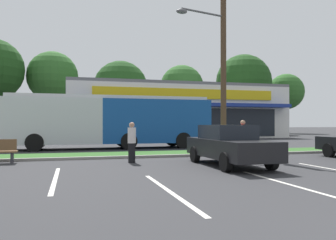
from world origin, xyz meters
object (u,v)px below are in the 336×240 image
city_bus (111,120)px  pedestrian_near_bench (132,142)px  utility_pole (221,51)px  car_4 (206,132)px  car_2 (229,145)px  pedestrian_by_pole (243,138)px

city_bus → pedestrian_near_bench: city_bus is taller
utility_pole → city_bus: size_ratio=0.80×
car_4 → pedestrian_near_bench: (-9.00, -14.52, 0.04)m
city_bus → pedestrian_near_bench: (-0.05, -8.12, -0.96)m
car_2 → pedestrian_near_bench: pedestrian_near_bench is taller
pedestrian_by_pole → pedestrian_near_bench: bearing=110.0°
car_4 → pedestrian_by_pole: (-3.63, -13.57, 0.09)m
car_2 → pedestrian_by_pole: pedestrian_by_pole is taller
car_2 → pedestrian_by_pole: size_ratio=2.72×
city_bus → car_4: city_bus is taller
utility_pole → car_4: size_ratio=2.20×
car_4 → pedestrian_by_pole: 14.04m
utility_pole → car_2: (-1.97, -5.03, -4.59)m
car_4 → pedestrian_near_bench: 17.08m
pedestrian_by_pole → city_bus: bearing=46.5°
car_4 → pedestrian_near_bench: size_ratio=2.82×
utility_pole → pedestrian_by_pole: bearing=-87.5°
car_2 → utility_pole: bearing=158.6°
city_bus → car_4: 11.05m
utility_pole → car_2: utility_pole is taller
city_bus → car_2: bearing=107.7°
pedestrian_by_pole → car_4: bearing=-5.0°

